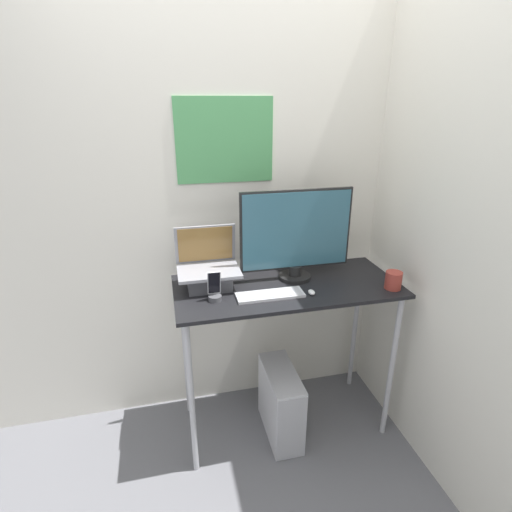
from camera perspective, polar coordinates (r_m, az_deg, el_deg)
ground_plane at (r=2.49m, az=5.84°, el=-26.44°), size 12.00×12.00×0.00m
wall_back at (r=2.33m, az=2.07°, el=8.01°), size 6.00×0.06×2.60m
wall_side_right at (r=2.09m, az=25.23°, el=4.38°), size 0.05×6.00×2.60m
desk at (r=2.18m, az=4.37°, el=-6.61°), size 1.19×0.54×0.92m
laptop at (r=2.08m, az=-6.79°, el=-2.33°), size 0.32×0.24×0.31m
monitor at (r=2.13m, az=5.75°, el=2.81°), size 0.61×0.17×0.49m
keyboard at (r=2.00m, az=2.03°, el=-5.55°), size 0.34×0.11×0.02m
mouse at (r=2.04m, az=7.94°, el=-5.16°), size 0.03×0.05×0.02m
cell_phone at (r=1.96m, az=-5.93°, el=-5.10°), size 0.07×0.07×0.15m
computer_tower at (r=2.45m, az=3.56°, el=-20.20°), size 0.17×0.41×0.42m
mug at (r=2.19m, az=19.04°, el=-3.30°), size 0.09×0.09×0.09m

